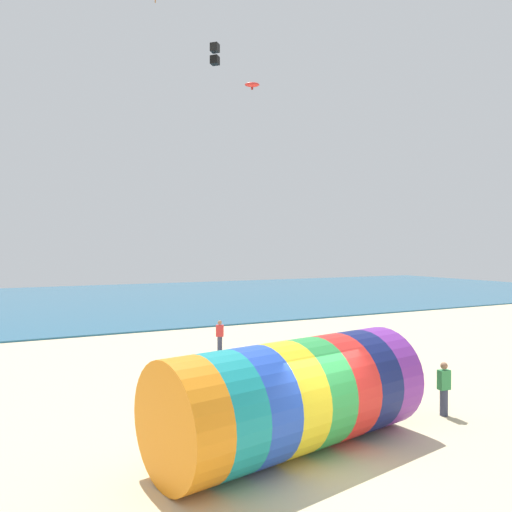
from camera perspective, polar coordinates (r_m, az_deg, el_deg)
ground_plane at (r=12.81m, az=8.61°, el=-22.49°), size 120.00×120.00×0.00m
sea at (r=50.59m, az=-19.14°, el=-4.88°), size 120.00×40.00×0.10m
giant_inflatable_tube at (r=12.99m, az=4.25°, el=-15.66°), size 7.61×4.07×2.77m
kite_handler at (r=16.66m, az=20.68°, el=-13.98°), size 0.38×0.25×1.63m
kite_red_parafoil at (r=29.74m, az=-0.45°, el=18.99°), size 0.91×0.70×0.47m
kite_black_box at (r=31.37m, az=-4.73°, el=22.02°), size 0.64×0.64×1.29m
bystander_near_water at (r=24.81m, az=-4.16°, el=-9.11°), size 0.42×0.37×1.55m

